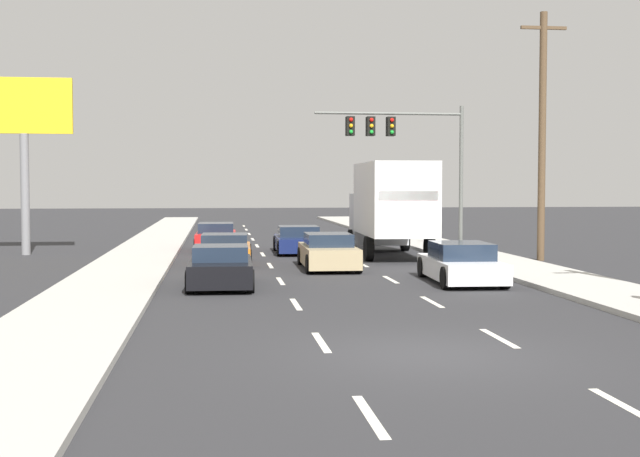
{
  "coord_description": "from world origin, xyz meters",
  "views": [
    {
      "loc": [
        -3.59,
        -13.95,
        2.89
      ],
      "look_at": [
        -0.09,
        14.6,
        1.42
      ],
      "focal_mm": 47.13,
      "sensor_mm": 36.0,
      "label": 1
    }
  ],
  "objects_px": {
    "car_navy": "(298,241)",
    "car_tan": "(328,252)",
    "car_red": "(216,238)",
    "car_orange": "(225,250)",
    "utility_pole_mid": "(542,133)",
    "box_truck": "(391,204)",
    "traffic_signal_mast": "(395,137)",
    "car_black": "(221,268)",
    "roadside_billboard": "(24,129)",
    "car_white": "(461,264)"
  },
  "relations": [
    {
      "from": "car_red",
      "to": "car_navy",
      "type": "distance_m",
      "value": 3.8
    },
    {
      "from": "car_orange",
      "to": "box_truck",
      "type": "distance_m",
      "value": 7.35
    },
    {
      "from": "car_red",
      "to": "car_tan",
      "type": "bearing_deg",
      "value": -65.2
    },
    {
      "from": "car_white",
      "to": "car_black",
      "type": "bearing_deg",
      "value": -178.3
    },
    {
      "from": "car_white",
      "to": "car_navy",
      "type": "bearing_deg",
      "value": 108.14
    },
    {
      "from": "box_truck",
      "to": "roadside_billboard",
      "type": "distance_m",
      "value": 15.51
    },
    {
      "from": "box_truck",
      "to": "traffic_signal_mast",
      "type": "bearing_deg",
      "value": 76.69
    },
    {
      "from": "car_red",
      "to": "car_white",
      "type": "relative_size",
      "value": 0.98
    },
    {
      "from": "car_tan",
      "to": "box_truck",
      "type": "relative_size",
      "value": 0.57
    },
    {
      "from": "car_tan",
      "to": "traffic_signal_mast",
      "type": "height_order",
      "value": "traffic_signal_mast"
    },
    {
      "from": "car_red",
      "to": "utility_pole_mid",
      "type": "bearing_deg",
      "value": -26.4
    },
    {
      "from": "car_red",
      "to": "car_navy",
      "type": "height_order",
      "value": "car_red"
    },
    {
      "from": "box_truck",
      "to": "traffic_signal_mast",
      "type": "distance_m",
      "value": 8.78
    },
    {
      "from": "car_red",
      "to": "traffic_signal_mast",
      "type": "xyz_separation_m",
      "value": [
        8.94,
        4.19,
        4.76
      ]
    },
    {
      "from": "car_orange",
      "to": "utility_pole_mid",
      "type": "distance_m",
      "value": 12.9
    },
    {
      "from": "car_red",
      "to": "roadside_billboard",
      "type": "distance_m",
      "value": 9.22
    },
    {
      "from": "car_red",
      "to": "car_black",
      "type": "relative_size",
      "value": 1.06
    },
    {
      "from": "traffic_signal_mast",
      "to": "car_red",
      "type": "bearing_deg",
      "value": -154.87
    },
    {
      "from": "traffic_signal_mast",
      "to": "roadside_billboard",
      "type": "bearing_deg",
      "value": -162.81
    },
    {
      "from": "car_black",
      "to": "car_red",
      "type": "bearing_deg",
      "value": 90.63
    },
    {
      "from": "car_tan",
      "to": "car_white",
      "type": "bearing_deg",
      "value": -53.46
    },
    {
      "from": "utility_pole_mid",
      "to": "roadside_billboard",
      "type": "relative_size",
      "value": 1.29
    },
    {
      "from": "car_orange",
      "to": "car_tan",
      "type": "relative_size",
      "value": 0.95
    },
    {
      "from": "box_truck",
      "to": "utility_pole_mid",
      "type": "xyz_separation_m",
      "value": [
        5.4,
        -2.42,
        2.74
      ]
    },
    {
      "from": "car_navy",
      "to": "box_truck",
      "type": "bearing_deg",
      "value": -32.92
    },
    {
      "from": "car_navy",
      "to": "utility_pole_mid",
      "type": "height_order",
      "value": "utility_pole_mid"
    },
    {
      "from": "car_tan",
      "to": "utility_pole_mid",
      "type": "relative_size",
      "value": 0.45
    },
    {
      "from": "box_truck",
      "to": "utility_pole_mid",
      "type": "height_order",
      "value": "utility_pole_mid"
    },
    {
      "from": "car_navy",
      "to": "car_tan",
      "type": "xyz_separation_m",
      "value": [
        0.37,
        -6.93,
        0.04
      ]
    },
    {
      "from": "car_orange",
      "to": "box_truck",
      "type": "relative_size",
      "value": 0.54
    },
    {
      "from": "car_tan",
      "to": "utility_pole_mid",
      "type": "xyz_separation_m",
      "value": [
        8.58,
        2.21,
        4.32
      ]
    },
    {
      "from": "car_red",
      "to": "car_orange",
      "type": "distance_m",
      "value": 6.21
    },
    {
      "from": "car_red",
      "to": "car_white",
      "type": "distance_m",
      "value": 14.88
    },
    {
      "from": "car_red",
      "to": "roadside_billboard",
      "type": "bearing_deg",
      "value": -172.68
    },
    {
      "from": "car_tan",
      "to": "traffic_signal_mast",
      "type": "bearing_deg",
      "value": 68.1
    },
    {
      "from": "car_red",
      "to": "car_black",
      "type": "xyz_separation_m",
      "value": [
        0.14,
        -13.19,
        -0.04
      ]
    },
    {
      "from": "car_red",
      "to": "utility_pole_mid",
      "type": "relative_size",
      "value": 0.45
    },
    {
      "from": "car_white",
      "to": "roadside_billboard",
      "type": "xyz_separation_m",
      "value": [
        -15.17,
        11.97,
        4.69
      ]
    },
    {
      "from": "roadside_billboard",
      "to": "traffic_signal_mast",
      "type": "bearing_deg",
      "value": 17.19
    },
    {
      "from": "car_black",
      "to": "box_truck",
      "type": "xyz_separation_m",
      "value": [
        6.91,
        9.43,
        1.61
      ]
    },
    {
      "from": "car_tan",
      "to": "traffic_signal_mast",
      "type": "xyz_separation_m",
      "value": [
        5.06,
        12.59,
        4.77
      ]
    },
    {
      "from": "car_red",
      "to": "car_orange",
      "type": "bearing_deg",
      "value": -87.06
    },
    {
      "from": "car_black",
      "to": "car_white",
      "type": "xyz_separation_m",
      "value": [
        7.13,
        0.21,
        0.01
      ]
    },
    {
      "from": "car_white",
      "to": "traffic_signal_mast",
      "type": "height_order",
      "value": "traffic_signal_mast"
    },
    {
      "from": "traffic_signal_mast",
      "to": "utility_pole_mid",
      "type": "xyz_separation_m",
      "value": [
        3.52,
        -10.38,
        -0.46
      ]
    },
    {
      "from": "car_navy",
      "to": "car_tan",
      "type": "distance_m",
      "value": 6.94
    },
    {
      "from": "car_red",
      "to": "car_black",
      "type": "distance_m",
      "value": 13.19
    },
    {
      "from": "car_black",
      "to": "car_tan",
      "type": "relative_size",
      "value": 0.94
    },
    {
      "from": "car_black",
      "to": "car_navy",
      "type": "bearing_deg",
      "value": 74.01
    },
    {
      "from": "car_navy",
      "to": "car_black",
      "type": "bearing_deg",
      "value": -105.99
    }
  ]
}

